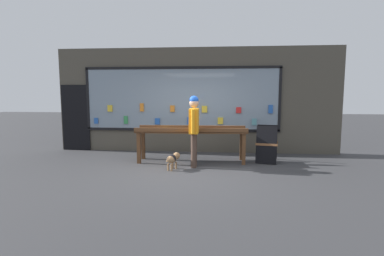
# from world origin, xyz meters

# --- Properties ---
(ground_plane) EXTENTS (40.00, 40.00, 0.00)m
(ground_plane) POSITION_xyz_m (0.00, 0.00, 0.00)
(ground_plane) COLOR #38383A
(shopfront_facade) EXTENTS (8.74, 0.29, 3.23)m
(shopfront_facade) POSITION_xyz_m (-0.08, 2.39, 1.61)
(shopfront_facade) COLOR #4C473D
(shopfront_facade) RESTS_ON ground_plane
(display_table_main) EXTENTS (2.97, 0.82, 0.95)m
(display_table_main) POSITION_xyz_m (0.00, 0.97, 0.78)
(display_table_main) COLOR brown
(display_table_main) RESTS_ON ground_plane
(person_browsing) EXTENTS (0.23, 0.69, 1.78)m
(person_browsing) POSITION_xyz_m (0.12, 0.41, 1.06)
(person_browsing) COLOR #4C382D
(person_browsing) RESTS_ON ground_plane
(small_dog) EXTENTS (0.32, 0.54, 0.39)m
(small_dog) POSITION_xyz_m (-0.37, 0.10, 0.27)
(small_dog) COLOR #99724C
(small_dog) RESTS_ON ground_plane
(sandwich_board_sign) EXTENTS (0.66, 0.82, 0.98)m
(sandwich_board_sign) POSITION_xyz_m (2.03, 1.19, 0.50)
(sandwich_board_sign) COLOR black
(sandwich_board_sign) RESTS_ON ground_plane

